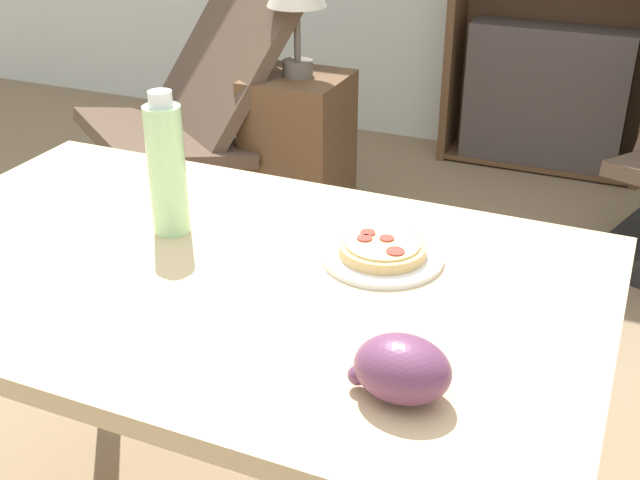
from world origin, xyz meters
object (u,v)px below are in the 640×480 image
Objects in this scene: drink_bottle at (167,168)px; lounge_chair_near at (188,148)px; pizza_on_plate at (382,252)px; side_table at (299,153)px; grape_bunch at (402,368)px.

drink_bottle reaches higher than lounge_chair_near.
pizza_on_plate is 1.67m from side_table.
pizza_on_plate is 0.36× the size of side_table.
lounge_chair_near is 1.65× the size of side_table.
pizza_on_plate is 0.37m from grape_bunch.
side_table is at bearing 119.94° from pizza_on_plate.
lounge_chair_near is at bearing 121.70° from drink_bottle.
side_table is (-0.80, 1.39, -0.44)m from pizza_on_plate.
drink_bottle is at bearing -74.26° from side_table.
side_table is at bearing 50.07° from lounge_chair_near.
lounge_chair_near is at bearing 133.43° from pizza_on_plate.
pizza_on_plate is 0.80× the size of drink_bottle.
side_table is (-0.41, 1.44, -0.55)m from drink_bottle.
pizza_on_plate reaches higher than side_table.
pizza_on_plate is 1.84m from lounge_chair_near.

